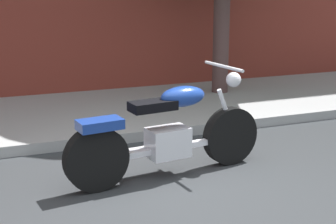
% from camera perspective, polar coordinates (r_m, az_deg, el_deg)
% --- Properties ---
extents(ground_plane, '(60.00, 60.00, 0.00)m').
position_cam_1_polar(ground_plane, '(5.07, 1.24, -9.22)').
color(ground_plane, '#303335').
extents(sidewalk, '(20.03, 2.79, 0.14)m').
position_cam_1_polar(sidewalk, '(7.85, -7.58, -0.13)').
color(sidewalk, '#9B9B9B').
rests_on(sidewalk, ground).
extents(motorcycle, '(2.29, 0.70, 1.16)m').
position_cam_1_polar(motorcycle, '(5.35, -0.04, -2.61)').
color(motorcycle, black).
rests_on(motorcycle, ground).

